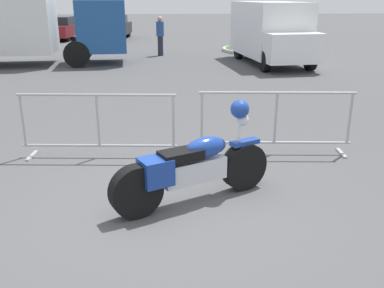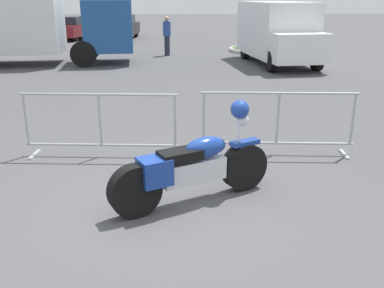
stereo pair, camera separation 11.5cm
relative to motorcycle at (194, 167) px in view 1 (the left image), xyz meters
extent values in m
plane|color=#4C4C4F|center=(-0.27, -0.13, -0.48)|extent=(120.00, 120.00, 0.00)
cylinder|color=black|center=(0.71, 0.36, -0.16)|extent=(0.67, 0.46, 0.66)
cylinder|color=black|center=(-0.71, -0.36, -0.16)|extent=(0.67, 0.46, 0.66)
cube|color=silver|center=(0.00, 0.00, -0.05)|extent=(0.88, 0.61, 0.29)
ellipsoid|color=navy|center=(0.16, 0.08, 0.23)|extent=(0.63, 0.50, 0.27)
cube|color=black|center=(-0.16, -0.08, 0.19)|extent=(0.60, 0.50, 0.12)
cube|color=navy|center=(-0.47, -0.24, 0.05)|extent=(0.48, 0.46, 0.33)
cube|color=navy|center=(0.71, 0.36, 0.19)|extent=(0.43, 0.31, 0.06)
cylinder|color=silver|center=(0.62, 0.31, 0.33)|extent=(0.06, 0.06, 0.46)
sphere|color=silver|center=(0.66, 0.34, 0.51)|extent=(0.16, 0.16, 0.16)
sphere|color=navy|center=(0.62, 0.31, 0.66)|extent=(0.25, 0.25, 0.25)
cylinder|color=#9EA0A5|center=(-1.45, 1.70, 0.57)|extent=(2.53, 0.21, 0.04)
cylinder|color=#9EA0A5|center=(-1.45, 1.70, -0.28)|extent=(2.53, 0.21, 0.04)
cylinder|color=#9EA0A5|center=(-2.67, 1.77, 0.14)|extent=(0.05, 0.05, 0.85)
cylinder|color=#9EA0A5|center=(-1.45, 1.70, 0.14)|extent=(0.05, 0.05, 0.85)
cylinder|color=#9EA0A5|center=(-0.24, 1.62, 0.14)|extent=(0.05, 0.05, 0.85)
cube|color=#9EA0A5|center=(-2.60, 1.77, -0.47)|extent=(0.09, 0.44, 0.03)
cube|color=#9EA0A5|center=(-0.31, 1.62, -0.47)|extent=(0.09, 0.44, 0.03)
cylinder|color=#9EA0A5|center=(1.45, 1.70, 0.57)|extent=(2.53, 0.21, 0.04)
cylinder|color=#9EA0A5|center=(1.45, 1.70, -0.28)|extent=(2.53, 0.21, 0.04)
cylinder|color=#9EA0A5|center=(0.24, 1.77, 0.14)|extent=(0.05, 0.05, 0.85)
cylinder|color=#9EA0A5|center=(1.45, 1.70, 0.14)|extent=(0.05, 0.05, 0.85)
cylinder|color=#9EA0A5|center=(2.67, 1.62, 0.14)|extent=(0.05, 0.05, 0.85)
cube|color=#9EA0A5|center=(0.31, 1.77, -0.47)|extent=(0.09, 0.44, 0.03)
cube|color=#9EA0A5|center=(2.60, 1.62, -0.47)|extent=(0.09, 0.44, 0.03)
cube|color=#1E4C8C|center=(-2.86, 12.20, 0.95)|extent=(2.01, 2.35, 1.90)
cylinder|color=black|center=(-3.88, 13.07, 0.00)|extent=(0.98, 0.37, 0.96)
cylinder|color=black|center=(-3.69, 11.15, 0.00)|extent=(0.98, 0.37, 0.96)
cube|color=white|center=(3.62, 12.03, 0.83)|extent=(2.51, 4.32, 2.00)
cube|color=white|center=(3.94, 9.55, 0.36)|extent=(2.00, 1.14, 1.00)
cylinder|color=black|center=(4.73, 10.05, -0.12)|extent=(0.33, 0.74, 0.72)
cylinder|color=black|center=(3.06, 9.84, -0.12)|extent=(0.33, 0.74, 0.72)
cylinder|color=black|center=(4.30, 13.33, -0.12)|extent=(0.33, 0.74, 0.72)
cylinder|color=black|center=(2.64, 13.11, -0.12)|extent=(0.33, 0.74, 0.72)
cube|color=white|center=(-9.74, 22.46, 0.11)|extent=(2.05, 4.31, 0.68)
cube|color=#1E232B|center=(-9.75, 22.32, 0.69)|extent=(1.74, 2.27, 0.49)
cylinder|color=black|center=(-10.34, 23.86, -0.17)|extent=(0.27, 0.64, 0.62)
cylinder|color=black|center=(-8.91, 23.74, -0.17)|extent=(0.27, 0.64, 0.62)
cylinder|color=black|center=(-9.13, 21.07, -0.17)|extent=(0.27, 0.64, 0.62)
cube|color=maroon|center=(-6.72, 22.06, 0.08)|extent=(1.95, 4.11, 0.65)
cube|color=#1E232B|center=(-6.73, 21.92, 0.64)|extent=(1.66, 2.16, 0.46)
cylinder|color=black|center=(-7.29, 23.39, -0.19)|extent=(0.25, 0.61, 0.59)
cylinder|color=black|center=(-5.93, 23.27, -0.19)|extent=(0.25, 0.61, 0.59)
cylinder|color=black|center=(-7.51, 20.84, -0.19)|extent=(0.25, 0.61, 0.59)
cylinder|color=black|center=(-6.15, 20.73, -0.19)|extent=(0.25, 0.61, 0.59)
cube|color=black|center=(-3.71, 22.16, 0.10)|extent=(2.03, 4.28, 0.68)
cube|color=#1E232B|center=(-3.72, 22.01, 0.68)|extent=(1.73, 2.25, 0.48)
cylinder|color=black|center=(-4.30, 23.54, -0.18)|extent=(0.26, 0.63, 0.62)
cylinder|color=black|center=(-2.89, 23.42, -0.18)|extent=(0.26, 0.63, 0.62)
cylinder|color=black|center=(-4.53, 20.89, -0.18)|extent=(0.26, 0.63, 0.62)
cylinder|color=black|center=(-3.11, 20.77, -0.18)|extent=(0.26, 0.63, 0.62)
cylinder|color=#262838|center=(-0.66, 14.31, -0.06)|extent=(0.30, 0.30, 0.85)
cylinder|color=#2D4C8C|center=(-0.66, 14.31, 0.68)|extent=(0.42, 0.42, 0.62)
sphere|color=tan|center=(-0.66, 14.31, 1.10)|extent=(0.22, 0.22, 0.22)
cylinder|color=#ADA89E|center=(4.22, 15.75, -0.41)|extent=(3.86, 3.86, 0.14)
cylinder|color=#38662D|center=(4.22, 15.75, -0.33)|extent=(3.55, 3.55, 0.02)
sphere|color=#286023|center=(3.48, 15.44, 0.10)|extent=(1.05, 1.05, 1.05)
sphere|color=#1E511E|center=(3.97, 16.43, 0.00)|extent=(0.82, 0.82, 0.82)
sphere|color=#3D7A38|center=(4.22, 15.72, 0.15)|extent=(1.15, 1.15, 1.15)
camera|label=1|loc=(-0.29, -5.01, 2.05)|focal=40.00mm
camera|label=2|loc=(-0.17, -5.02, 2.05)|focal=40.00mm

